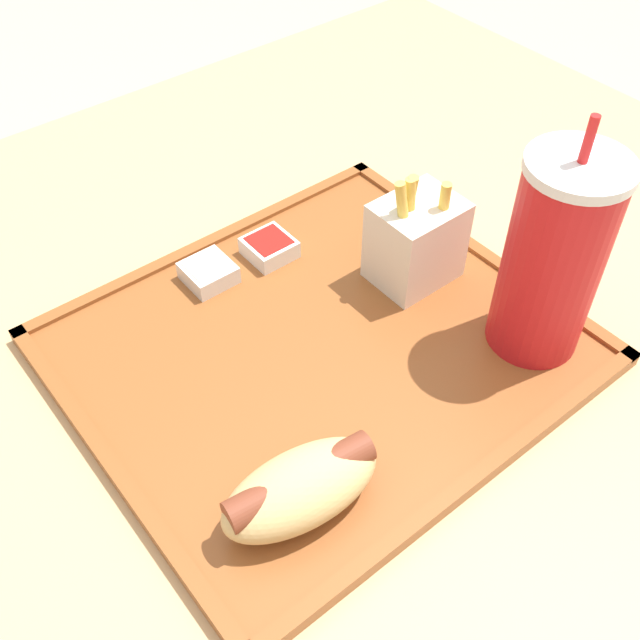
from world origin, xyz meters
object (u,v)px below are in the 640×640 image
object	(u,v)px
soda_cup	(553,258)
hot_dog_far	(301,488)
sauce_cup_ketchup	(269,247)
sauce_cup_mayo	(213,270)
fries_carton	(416,240)

from	to	relation	value
soda_cup	hot_dog_far	bearing A→B (deg)	1.58
hot_dog_far	sauce_cup_ketchup	world-z (taller)	hot_dog_far
hot_dog_far	sauce_cup_mayo	world-z (taller)	hot_dog_far
hot_dog_far	fries_carton	distance (m)	0.26
fries_carton	sauce_cup_ketchup	world-z (taller)	fries_carton
sauce_cup_mayo	soda_cup	bearing A→B (deg)	126.44
hot_dog_far	sauce_cup_mayo	distance (m)	0.25
fries_carton	sauce_cup_ketchup	xyz separation A→B (m)	(0.08, -0.10, -0.03)
sauce_cup_mayo	sauce_cup_ketchup	distance (m)	0.06
hot_dog_far	soda_cup	bearing A→B (deg)	-178.42
soda_cup	sauce_cup_mayo	world-z (taller)	soda_cup
soda_cup	sauce_cup_ketchup	distance (m)	0.26
sauce_cup_mayo	fries_carton	bearing A→B (deg)	142.56
soda_cup	hot_dog_far	world-z (taller)	soda_cup
fries_carton	sauce_cup_mayo	bearing A→B (deg)	-37.44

